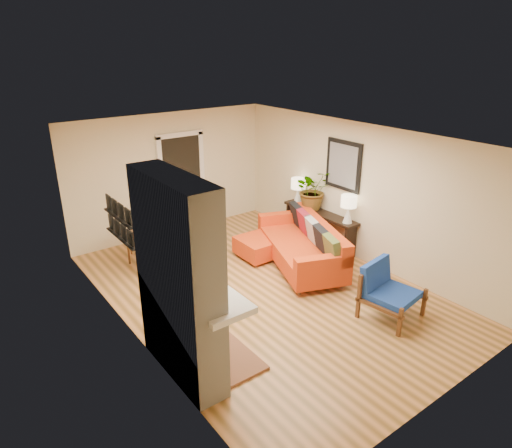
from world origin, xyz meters
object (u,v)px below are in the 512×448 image
object	(u,v)px
dining_table	(153,238)
houseplant	(313,189)
ottoman	(259,246)
console_table	(320,219)
blue_chair	(386,288)
lamp_far	(298,188)
sofa	(305,245)
lamp_near	(349,206)

from	to	relation	value
dining_table	houseplant	size ratio (longest dim) A/B	1.90
ottoman	console_table	xyz separation A→B (m)	(1.33, -0.27, 0.35)
blue_chair	dining_table	distance (m)	4.22
dining_table	lamp_far	world-z (taller)	lamp_far
ottoman	houseplant	bearing A→B (deg)	-1.99
ottoman	dining_table	distance (m)	2.03
sofa	dining_table	size ratio (longest dim) A/B	1.59
lamp_far	houseplant	xyz separation A→B (m)	(-0.01, -0.46, 0.08)
sofa	ottoman	bearing A→B (deg)	122.68
lamp_near	houseplant	size ratio (longest dim) A/B	0.65
sofa	lamp_far	xyz separation A→B (m)	(0.84, 1.18, 0.66)
blue_chair	console_table	world-z (taller)	blue_chair
console_table	dining_table	bearing A→B (deg)	159.74
sofa	ottoman	distance (m)	0.93
blue_chair	lamp_near	size ratio (longest dim) A/B	1.69
dining_table	houseplant	xyz separation A→B (m)	(3.12, -0.93, 0.59)
ottoman	console_table	world-z (taller)	console_table
sofa	console_table	size ratio (longest dim) A/B	1.36
console_table	lamp_near	distance (m)	0.88
ottoman	lamp_near	distance (m)	1.87
houseplant	console_table	bearing A→B (deg)	-87.47
dining_table	houseplant	distance (m)	3.31
blue_chair	lamp_near	world-z (taller)	lamp_near
blue_chair	lamp_far	xyz separation A→B (m)	(1.00, 3.17, 0.61)
houseplant	sofa	bearing A→B (deg)	-139.21
lamp_near	lamp_far	xyz separation A→B (m)	(0.00, 1.43, 0.00)
dining_table	lamp_near	distance (m)	3.70
ottoman	lamp_near	size ratio (longest dim) A/B	1.45
console_table	ottoman	bearing A→B (deg)	168.48
lamp_far	houseplant	world-z (taller)	houseplant
ottoman	dining_table	world-z (taller)	dining_table
dining_table	lamp_near	bearing A→B (deg)	-31.16
blue_chair	dining_table	world-z (taller)	blue_chair
ottoman	blue_chair	xyz separation A→B (m)	(0.33, -2.76, 0.23)
blue_chair	lamp_near	bearing A→B (deg)	60.21
sofa	ottoman	world-z (taller)	sofa
lamp_far	lamp_near	bearing A→B (deg)	-90.00
sofa	houseplant	bearing A→B (deg)	40.79
sofa	lamp_near	bearing A→B (deg)	-16.19
dining_table	lamp_near	size ratio (longest dim) A/B	2.93
lamp_far	dining_table	bearing A→B (deg)	171.49
houseplant	dining_table	bearing A→B (deg)	163.41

